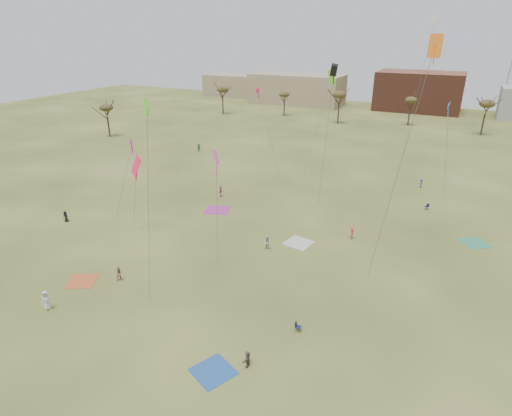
% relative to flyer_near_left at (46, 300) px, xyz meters
% --- Properties ---
extents(ground, '(260.00, 260.00, 0.00)m').
position_rel_flyer_near_left_xyz_m(ground, '(12.55, 7.03, -0.99)').
color(ground, '#394916').
rests_on(ground, ground).
extents(flyer_near_left, '(1.12, 1.12, 1.97)m').
position_rel_flyer_near_left_xyz_m(flyer_near_left, '(0.00, 0.00, 0.00)').
color(flyer_near_left, silver).
rests_on(flyer_near_left, ground).
extents(spectator_fore_b, '(0.90, 0.98, 1.61)m').
position_rel_flyer_near_left_xyz_m(spectator_fore_b, '(2.61, 6.83, -0.18)').
color(spectator_fore_b, '#987D61').
rests_on(spectator_fore_b, ground).
extents(spectator_fore_c, '(0.49, 1.30, 1.38)m').
position_rel_flyer_near_left_xyz_m(spectator_fore_c, '(20.28, 1.89, -0.30)').
color(spectator_fore_c, brown).
rests_on(spectator_fore_c, ground).
extents(flyer_mid_a, '(0.82, 0.61, 1.53)m').
position_rel_flyer_near_left_xyz_m(flyer_mid_a, '(-14.49, 14.80, -0.22)').
color(flyer_mid_a, black).
rests_on(flyer_mid_a, ground).
extents(flyer_mid_b, '(0.68, 1.05, 1.53)m').
position_rel_flyer_near_left_xyz_m(flyer_mid_b, '(21.99, 27.07, -0.22)').
color(flyer_mid_b, red).
rests_on(flyer_mid_b, ground).
extents(spectator_mid_d, '(0.82, 1.10, 1.73)m').
position_rel_flyer_near_left_xyz_m(spectator_mid_d, '(-0.21, 32.29, -0.12)').
color(spectator_mid_d, '#A14386').
rests_on(spectator_mid_d, ground).
extents(spectator_mid_e, '(1.03, 0.91, 1.76)m').
position_rel_flyer_near_left_xyz_m(spectator_mid_e, '(13.65, 19.79, -0.11)').
color(spectator_mid_e, silver).
rests_on(spectator_mid_e, ground).
extents(flyer_far_a, '(0.70, 1.54, 1.60)m').
position_rel_flyer_near_left_xyz_m(flyer_far_a, '(-18.41, 53.62, -0.19)').
color(flyer_far_a, '#287A40').
rests_on(flyer_far_a, ground).
extents(flyer_far_c, '(0.62, 0.97, 1.43)m').
position_rel_flyer_near_left_xyz_m(flyer_far_c, '(27.58, 50.74, -0.27)').
color(flyer_far_c, '#222B9E').
rests_on(flyer_far_c, ground).
extents(blanket_red, '(3.82, 3.82, 0.03)m').
position_rel_flyer_near_left_xyz_m(blanket_red, '(-0.83, 4.88, -0.98)').
color(blanket_red, '#D05829').
rests_on(blanket_red, ground).
extents(blanket_blue, '(3.85, 3.85, 0.03)m').
position_rel_flyer_near_left_xyz_m(blanket_blue, '(18.18, 0.15, -0.98)').
color(blanket_blue, '#24539E').
rests_on(blanket_blue, ground).
extents(blanket_cream, '(3.58, 3.58, 0.03)m').
position_rel_flyer_near_left_xyz_m(blanket_cream, '(16.46, 23.04, -0.98)').
color(blanket_cream, beige).
rests_on(blanket_cream, ground).
extents(blanket_plum, '(4.39, 4.39, 0.03)m').
position_rel_flyer_near_left_xyz_m(blanket_plum, '(2.05, 27.42, -0.98)').
color(blanket_plum, '#A83394').
rests_on(blanket_plum, ground).
extents(blanket_olive, '(4.20, 4.20, 0.03)m').
position_rel_flyer_near_left_xyz_m(blanket_olive, '(36.04, 32.72, -0.98)').
color(blanket_olive, '#338C62').
rests_on(blanket_olive, ground).
extents(camp_chair_center, '(0.59, 0.55, 0.87)m').
position_rel_flyer_near_left_xyz_m(camp_chair_center, '(22.33, 7.54, -0.73)').
color(camp_chair_center, '#131C36').
rests_on(camp_chair_center, ground).
extents(camp_chair_right, '(0.73, 0.74, 0.87)m').
position_rel_flyer_near_left_xyz_m(camp_chair_right, '(29.50, 41.23, -0.73)').
color(camp_chair_right, '#141437').
rests_on(camp_chair_right, ground).
extents(kites_aloft, '(56.44, 65.58, 26.09)m').
position_rel_flyer_near_left_xyz_m(kites_aloft, '(18.61, 42.75, 18.02)').
color(kites_aloft, red).
rests_on(kites_aloft, ground).
extents(tree_line, '(117.44, 49.32, 8.91)m').
position_rel_flyer_near_left_xyz_m(tree_line, '(9.70, 86.15, 6.10)').
color(tree_line, '#3A2B1E').
rests_on(tree_line, ground).
extents(building_tan, '(32.00, 14.00, 10.00)m').
position_rel_flyer_near_left_xyz_m(building_tan, '(-22.45, 122.03, 4.01)').
color(building_tan, '#937F60').
rests_on(building_tan, ground).
extents(building_brick, '(26.00, 16.00, 12.00)m').
position_rel_flyer_near_left_xyz_m(building_brick, '(17.55, 127.03, 5.01)').
color(building_brick, brown).
rests_on(building_brick, ground).
extents(building_tan_west, '(20.00, 12.00, 8.00)m').
position_rel_flyer_near_left_xyz_m(building_tan_west, '(-52.45, 129.03, 3.01)').
color(building_tan_west, '#937F60').
rests_on(building_tan_west, ground).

